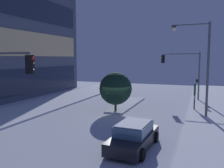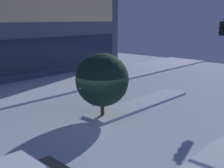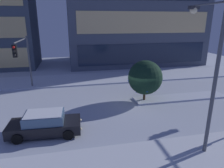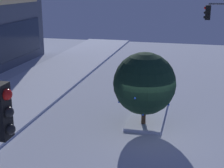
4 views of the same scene
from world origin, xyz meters
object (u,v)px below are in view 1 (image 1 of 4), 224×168
Objects in this scene: car_near at (134,136)px; parking_info_sign at (195,94)px; traffic_light_corner_near_right at (183,67)px; decorated_tree_median at (116,89)px; street_lamp_arched at (198,56)px; fire_hydrant at (206,106)px.

parking_info_sign is (11.54, -2.90, 0.94)m from car_near.
car_near is at bearing 88.94° from parking_info_sign.
traffic_light_corner_near_right is 2.20× the size of parking_info_sign.
decorated_tree_median is at bearing 59.11° from traffic_light_corner_near_right.
traffic_light_corner_near_right is 8.73m from street_lamp_arched.
decorated_tree_median is (-9.07, 5.43, -1.75)m from traffic_light_corner_near_right.
parking_info_sign reaches higher than car_near.
traffic_light_corner_near_right is at bearing -74.45° from street_lamp_arched.
street_lamp_arched is at bearing 164.06° from fire_hydrant.
parking_info_sign is at bearing 104.69° from traffic_light_corner_near_right.
parking_info_sign is (-0.58, 1.11, 1.25)m from fire_hydrant.
traffic_light_corner_near_right reaches higher than car_near.
decorated_tree_median reaches higher than parking_info_sign.
fire_hydrant is (12.12, -4.01, -0.30)m from car_near.
car_near is 1.25× the size of decorated_tree_median.
decorated_tree_median is at bearing 37.93° from parking_info_sign.
parking_info_sign is (-5.85, -1.53, -2.33)m from traffic_light_corner_near_right.
street_lamp_arched reaches higher than fire_hydrant.
street_lamp_arched is 7.78m from decorated_tree_median.
car_near is 0.82× the size of traffic_light_corner_near_right.
decorated_tree_median is (-3.81, 8.07, 1.83)m from fire_hydrant.
parking_info_sign is at bearing -11.16° from car_near.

